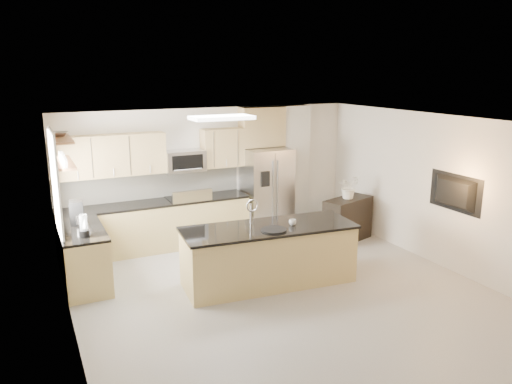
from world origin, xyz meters
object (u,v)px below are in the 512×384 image
kettle (85,225)px  range (189,221)px  platter (274,230)px  bowl (59,133)px  microwave (185,161)px  flower_vase (349,181)px  credenza (347,219)px  cup (293,222)px  refrigerator (266,192)px  coffee_maker (77,213)px  blender (84,227)px  island (269,255)px  television (451,193)px

kettle → range: bearing=31.7°
platter → bowl: size_ratio=1.12×
microwave → kettle: microwave is taller
kettle → flower_vase: (4.95, 0.14, 0.18)m
credenza → cup: bearing=-165.4°
refrigerator → platter: (-1.11, -2.46, 0.06)m
microwave → coffee_maker: microwave is taller
blender → coffee_maker: size_ratio=0.87×
island → blender: 2.83m
island → blender: (-2.65, 0.79, 0.59)m
range → bowl: bearing=-159.5°
platter → television: size_ratio=0.37×
blender → television: (5.58, -1.61, 0.28)m
range → platter: range is taller
blender → television: 5.82m
kettle → coffee_maker: 0.43m
microwave → cup: (0.94, -2.52, -0.64)m
island → bowl: size_ratio=7.86×
island → flower_vase: 2.73m
microwave → refrigerator: bearing=-5.9°
blender → bowl: (-0.18, 0.67, 1.31)m
bowl → flower_vase: bowl is taller
microwave → credenza: size_ratio=0.71×
range → island: size_ratio=0.41×
range → kettle: bearing=-148.3°
refrigerator → blender: size_ratio=5.27×
range → kettle: 2.44m
blender → bowl: 1.48m
bowl → flower_vase: bearing=-3.0°
bowl → television: bowl is taller
platter → television: bearing=-11.7°
coffee_maker → refrigerator: bearing=11.8°
blender → television: bearing=-16.1°
island → coffee_maker: island is taller
blender → range: bearing=36.0°
kettle → bowl: (-0.23, 0.41, 1.36)m
cup → flower_vase: bearing=32.9°
microwave → blender: microwave is taller
bowl → blender: bearing=-75.3°
credenza → blender: (-4.99, -0.38, 0.64)m
range → cup: range is taller
range → kettle: (-2.02, -1.25, 0.55)m
television → range: bearing=48.4°
flower_vase → refrigerator: bearing=139.9°
kettle → island: bearing=-21.9°
platter → television: (2.96, -0.61, 0.40)m
platter → kettle: 2.87m
island → television: television is taller
coffee_maker → television: 6.06m
range → refrigerator: 1.71m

